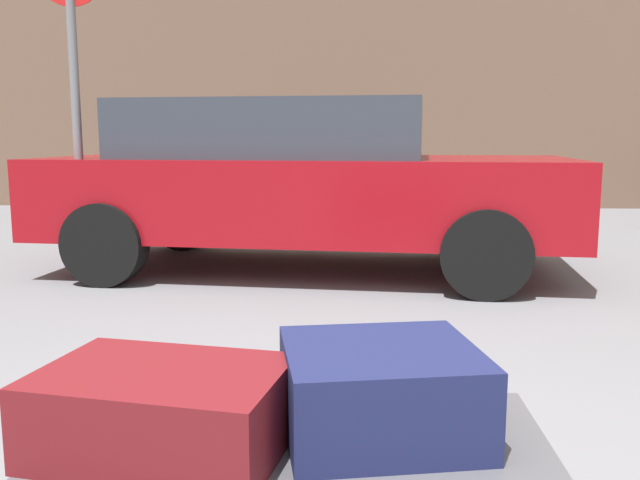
{
  "coord_description": "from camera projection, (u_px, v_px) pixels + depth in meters",
  "views": [
    {
      "loc": [
        0.14,
        -1.67,
        1.13
      ],
      "look_at": [
        0.0,
        1.2,
        0.69
      ],
      "focal_mm": 37.78,
      "sensor_mm": 36.0,
      "label": 1
    }
  ],
  "objects": [
    {
      "name": "suitcase_navy_rear_left",
      "position": [
        380.0,
        390.0,
        1.8
      ],
      "size": [
        0.58,
        0.55,
        0.24
      ],
      "primitive_type": "cube",
      "rotation": [
        0.0,
        0.0,
        0.18
      ],
      "color": "#191E47",
      "rests_on": "luggage_cart"
    },
    {
      "name": "no_parking_sign",
      "position": [
        74.0,
        75.0,
        5.12
      ],
      "size": [
        0.49,
        0.16,
        2.6
      ],
      "color": "slate",
      "rests_on": "ground_plane"
    },
    {
      "name": "luggage_cart",
      "position": [
        297.0,
        466.0,
        1.78
      ],
      "size": [
        1.32,
        0.73,
        0.34
      ],
      "color": "#4C4C51",
      "rests_on": "ground_plane"
    },
    {
      "name": "bollard_kerb_near",
      "position": [
        539.0,
        205.0,
        8.3
      ],
      "size": [
        0.28,
        0.28,
        0.6
      ],
      "primitive_type": "cylinder",
      "color": "#72665B",
      "rests_on": "ground_plane"
    },
    {
      "name": "suitcase_maroon_front_left",
      "position": [
        163.0,
        410.0,
        1.7
      ],
      "size": [
        0.67,
        0.52,
        0.21
      ],
      "primitive_type": "cube",
      "rotation": [
        0.0,
        0.0,
        -0.18
      ],
      "color": "maroon",
      "rests_on": "luggage_cart"
    },
    {
      "name": "parked_car",
      "position": [
        299.0,
        181.0,
        5.69
      ],
      "size": [
        4.46,
        2.26,
        1.42
      ],
      "color": "maroon",
      "rests_on": "ground_plane"
    }
  ]
}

